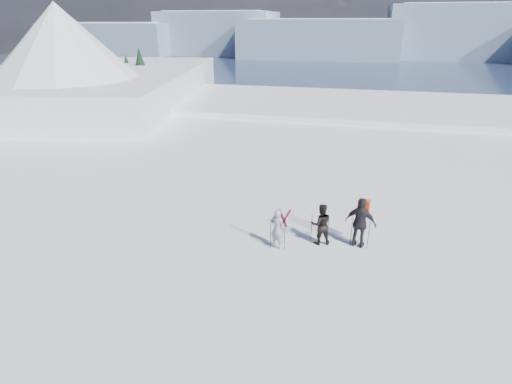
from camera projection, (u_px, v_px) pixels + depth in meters
The scene contains 9 objects.
lake_basin at pixel (336, 167), 42.67m from camera, with size 820.00×820.00×71.62m.
far_mountain_range at pixel (388, 35), 415.32m from camera, with size 770.00×110.00×53.00m.
near_ridge at pixel (107, 127), 46.61m from camera, with size 31.37×35.68×25.62m.
skier_grey at pixel (277, 229), 14.97m from camera, with size 0.60×0.39×1.63m, color #9499A1.
skier_dark at pixel (321, 224), 15.28m from camera, with size 0.81×0.63×1.67m, color black.
skier_pack at pixel (361, 223), 14.99m from camera, with size 1.18×0.49×2.01m, color black.
backpack at pixel (366, 188), 14.66m from camera, with size 0.43×0.24×0.64m, color #E64215.
ski_poles at pixel (319, 233), 15.12m from camera, with size 3.61×0.95×1.30m.
skis_loose at pixel (284, 218), 17.57m from camera, with size 0.68×1.70×0.03m.
Camera 1 is at (1.14, -11.08, 8.04)m, focal length 28.00 mm.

